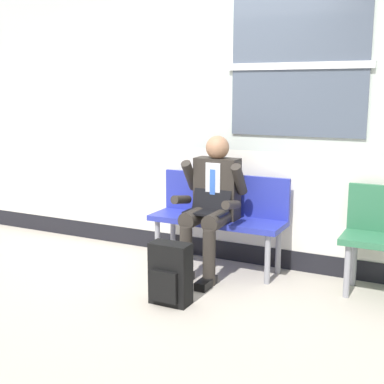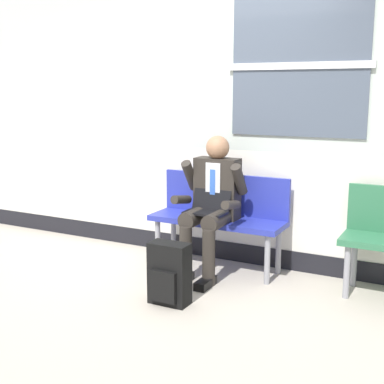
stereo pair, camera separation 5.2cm
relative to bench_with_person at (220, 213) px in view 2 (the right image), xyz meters
name	(u,v)px [view 2 (the right image)]	position (x,y,z in m)	size (l,w,h in m)	color
ground_plane	(175,271)	(-0.31, -0.31, -0.52)	(18.00, 18.00, 0.00)	#B2A899
station_wall	(205,102)	(-0.29, 0.28, 1.00)	(6.22, 0.17, 3.06)	beige
bench_with_person	(220,213)	(0.00, 0.00, 0.00)	(1.25, 0.42, 0.87)	#28339E
person_seated	(211,202)	(0.00, -0.20, 0.14)	(0.57, 0.70, 1.24)	#2D2823
backpack	(169,274)	(0.01, -0.97, -0.29)	(0.31, 0.20, 0.49)	black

